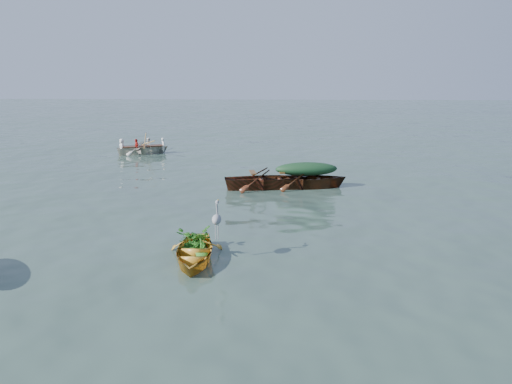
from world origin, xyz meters
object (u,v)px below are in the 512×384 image
(open_wooden_boat, at_px, (267,188))
(green_tarp_boat, at_px, (306,188))
(rowed_boat, at_px, (143,154))
(heron, at_px, (217,225))
(yellow_dinghy, at_px, (194,261))

(open_wooden_boat, bearing_deg, green_tarp_boat, -92.99)
(rowed_boat, xyz_separation_m, heron, (6.10, -15.64, 0.86))
(green_tarp_boat, bearing_deg, heron, 155.24)
(rowed_boat, height_order, heron, heron)
(green_tarp_boat, relative_size, rowed_boat, 1.13)
(yellow_dinghy, relative_size, heron, 3.27)
(yellow_dinghy, bearing_deg, green_tarp_boat, 64.59)
(green_tarp_boat, bearing_deg, open_wooden_boat, 90.00)
(green_tarp_boat, xyz_separation_m, heron, (-2.46, -7.78, 0.86))
(yellow_dinghy, distance_m, open_wooden_boat, 7.83)
(open_wooden_boat, bearing_deg, rowed_boat, 31.00)
(heron, bearing_deg, rowed_boat, 106.79)
(rowed_boat, relative_size, heron, 4.21)
(heron, bearing_deg, yellow_dinghy, -174.81)
(open_wooden_boat, xyz_separation_m, rowed_boat, (-7.04, 8.05, 0.00))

